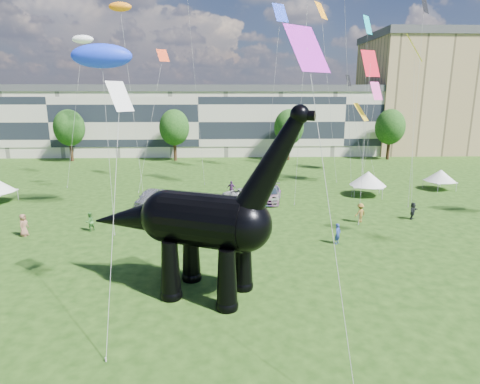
{
  "coord_description": "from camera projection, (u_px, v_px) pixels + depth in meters",
  "views": [
    {
      "loc": [
        -3.1,
        -17.52,
        11.14
      ],
      "look_at": [
        -2.19,
        8.0,
        5.0
      ],
      "focal_mm": 30.0,
      "sensor_mm": 36.0,
      "label": 1
    }
  ],
  "objects": [
    {
      "name": "ground",
      "position": [
        290.0,
        328.0,
        19.74
      ],
      "size": [
        220.0,
        220.0,
        0.0
      ],
      "primitive_type": "plane",
      "color": "#16330C",
      "rests_on": "ground"
    },
    {
      "name": "terrace_row",
      "position": [
        200.0,
        123.0,
        78.3
      ],
      "size": [
        78.0,
        11.0,
        12.0
      ],
      "primitive_type": "cube",
      "color": "beige",
      "rests_on": "ground"
    },
    {
      "name": "apartment_block",
      "position": [
        436.0,
        97.0,
        81.72
      ],
      "size": [
        28.0,
        18.0,
        22.0
      ],
      "primitive_type": "cube",
      "color": "tan",
      "rests_on": "ground"
    },
    {
      "name": "tree_far_left",
      "position": [
        69.0,
        125.0,
        68.72
      ],
      "size": [
        5.2,
        5.2,
        9.44
      ],
      "color": "#382314",
      "rests_on": "ground"
    },
    {
      "name": "tree_mid_left",
      "position": [
        174.0,
        125.0,
        69.35
      ],
      "size": [
        5.2,
        5.2,
        9.44
      ],
      "color": "#382314",
      "rests_on": "ground"
    },
    {
      "name": "tree_mid_right",
      "position": [
        289.0,
        124.0,
        70.05
      ],
      "size": [
        5.2,
        5.2,
        9.44
      ],
      "color": "#382314",
      "rests_on": "ground"
    },
    {
      "name": "tree_far_right",
      "position": [
        390.0,
        124.0,
        70.67
      ],
      "size": [
        5.2,
        5.2,
        9.44
      ],
      "color": "#382314",
      "rests_on": "ground"
    },
    {
      "name": "dinosaur_sculpture",
      "position": [
        197.0,
        223.0,
        22.47
      ],
      "size": [
        13.33,
        7.08,
        11.18
      ],
      "rotation": [
        0.0,
        0.0,
        -0.39
      ],
      "color": "black",
      "rests_on": "ground"
    },
    {
      "name": "car_silver",
      "position": [
        150.0,
        197.0,
        41.8
      ],
      "size": [
        2.89,
        5.19,
        1.67
      ],
      "primitive_type": "imported",
      "rotation": [
        0.0,
        0.0,
        -0.2
      ],
      "color": "silver",
      "rests_on": "ground"
    },
    {
      "name": "car_grey",
      "position": [
        161.0,
        210.0,
        37.4
      ],
      "size": [
        4.89,
        2.75,
        1.53
      ],
      "primitive_type": "imported",
      "rotation": [
        0.0,
        0.0,
        1.31
      ],
      "color": "slate",
      "rests_on": "ground"
    },
    {
      "name": "car_white",
      "position": [
        251.0,
        196.0,
        42.57
      ],
      "size": [
        6.39,
        4.32,
        1.63
      ],
      "primitive_type": "imported",
      "rotation": [
        0.0,
        0.0,
        1.87
      ],
      "color": "silver",
      "rests_on": "ground"
    },
    {
      "name": "car_dark",
      "position": [
        270.0,
        194.0,
        43.32
      ],
      "size": [
        3.18,
        5.82,
        1.6
      ],
      "primitive_type": "imported",
      "rotation": [
        0.0,
        0.0,
        -0.18
      ],
      "color": "#595960",
      "rests_on": "ground"
    },
    {
      "name": "gazebo_near",
      "position": [
        368.0,
        179.0,
        45.5
      ],
      "size": [
        4.95,
        4.95,
        2.81
      ],
      "rotation": [
        0.0,
        0.0,
        -0.26
      ],
      "color": "white",
      "rests_on": "ground"
    },
    {
      "name": "gazebo_far",
      "position": [
        440.0,
        176.0,
        48.52
      ],
      "size": [
        4.21,
        4.21,
        2.46
      ],
      "rotation": [
        0.0,
        0.0,
        0.22
      ],
      "color": "silver",
      "rests_on": "ground"
    },
    {
      "name": "visitors",
      "position": [
        216.0,
        227.0,
        32.35
      ],
      "size": [
        46.63,
        36.34,
        1.86
      ],
      "color": "gray",
      "rests_on": "ground"
    },
    {
      "name": "kites",
      "position": [
        199.0,
        46.0,
        35.71
      ],
      "size": [
        52.2,
        43.87,
        28.96
      ],
      "color": "red",
      "rests_on": "ground"
    }
  ]
}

